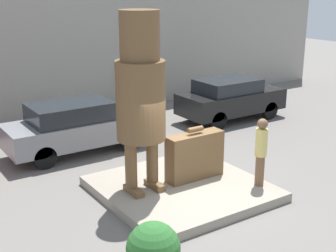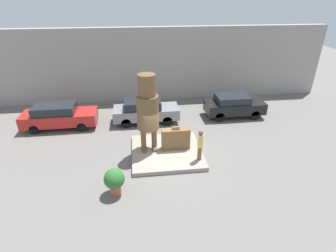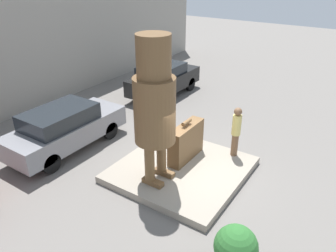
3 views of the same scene
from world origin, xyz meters
name	(u,v)px [view 3 (image 3 of 3)]	position (x,y,z in m)	size (l,w,h in m)	color
ground_plane	(181,172)	(0.00, 0.00, 0.00)	(60.00, 60.00, 0.00)	slate
pedestal	(181,169)	(0.00, 0.00, 0.11)	(3.83, 3.79, 0.23)	gray
building_backdrop	(6,48)	(0.00, 8.54, 2.87)	(28.00, 0.60, 5.75)	gray
statue_figure	(154,101)	(-0.95, 0.31, 2.72)	(1.15, 1.15, 4.27)	brown
giant_suitcase	(186,142)	(0.52, 0.16, 0.83)	(1.56, 0.44, 1.38)	brown
tourist	(236,130)	(1.59, -1.09, 1.17)	(0.29, 0.29, 1.72)	brown
parked_car_grey	(65,127)	(-0.96, 4.23, 0.84)	(4.42, 1.72, 1.60)	gray
parked_car_black	(164,79)	(5.36, 4.35, 0.85)	(4.15, 1.76, 1.60)	black
planter_pot	(236,249)	(-2.65, -2.93, 0.75)	(0.92, 0.92, 1.28)	#AD5638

